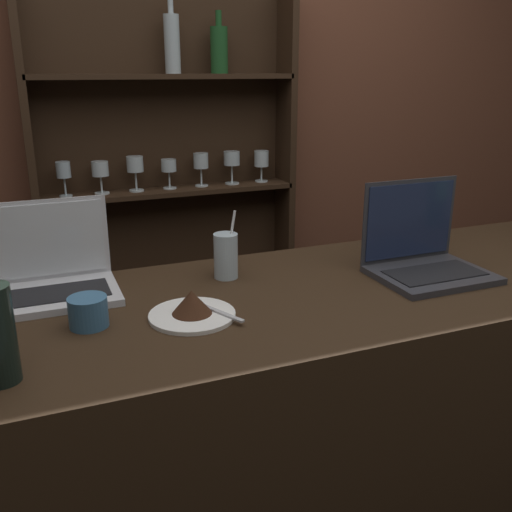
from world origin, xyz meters
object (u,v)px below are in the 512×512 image
object	(u,v)px
laptop_near	(49,275)
water_glass	(226,256)
coffee_cup	(88,312)
laptop_far	(423,254)
cake_plate	(192,308)

from	to	relation	value
laptop_near	water_glass	distance (m)	0.46
coffee_cup	laptop_far	bearing A→B (deg)	0.42
laptop_far	cake_plate	size ratio (longest dim) A/B	1.52
water_glass	coffee_cup	distance (m)	0.43
laptop_far	water_glass	world-z (taller)	laptop_far
laptop_near	laptop_far	size ratio (longest dim) A/B	1.05
laptop_near	cake_plate	world-z (taller)	laptop_near
cake_plate	coffee_cup	size ratio (longest dim) A/B	2.32
coffee_cup	cake_plate	bearing A→B (deg)	-10.13
laptop_near	coffee_cup	world-z (taller)	laptop_near
laptop_far	water_glass	size ratio (longest dim) A/B	1.64
laptop_near	coffee_cup	distance (m)	0.25
cake_plate	water_glass	distance (m)	0.28
laptop_near	water_glass	world-z (taller)	laptop_near
laptop_near	cake_plate	distance (m)	0.41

